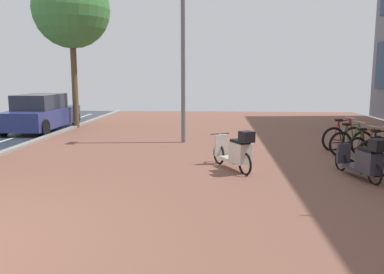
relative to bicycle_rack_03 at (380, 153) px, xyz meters
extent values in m
cube|color=brown|center=(-2.89, -5.22, -0.38)|extent=(14.40, 40.00, 0.05)
torus|color=black|center=(-0.33, -0.87, -0.05)|extent=(0.67, 0.33, 0.69)
torus|color=black|center=(-0.31, -0.11, -0.02)|extent=(0.73, 0.32, 0.74)
cylinder|color=black|center=(0.06, 0.02, 0.25)|extent=(0.32, 0.14, 0.65)
cylinder|color=black|center=(-0.12, -0.04, 0.22)|extent=(0.14, 0.08, 0.59)
cylinder|color=black|center=(0.01, 0.01, 0.54)|extent=(0.39, 0.17, 0.09)
cylinder|color=black|center=(-0.19, -0.07, -0.05)|extent=(0.25, 0.11, 0.08)
cylinder|color=black|center=(-0.24, -0.08, 0.25)|extent=(0.17, 0.08, 0.54)
cube|color=black|center=(-0.17, -0.06, 0.56)|extent=(0.24, 0.16, 0.06)
torus|color=black|center=(-0.34, 0.64, -0.05)|extent=(0.67, 0.30, 0.69)
torus|color=black|center=(0.25, 0.87, -0.05)|extent=(0.67, 0.30, 0.69)
cylinder|color=brown|center=(0.01, 0.78, 0.20)|extent=(0.31, 0.14, 0.60)
cylinder|color=brown|center=(-0.17, 0.71, 0.18)|extent=(0.14, 0.08, 0.55)
cylinder|color=brown|center=(-0.03, 0.76, 0.47)|extent=(0.38, 0.17, 0.08)
cylinder|color=brown|center=(-0.23, 0.69, -0.07)|extent=(0.24, 0.11, 0.07)
cylinder|color=brown|center=(-0.28, 0.67, 0.20)|extent=(0.16, 0.08, 0.50)
cylinder|color=brown|center=(0.20, 0.85, 0.22)|extent=(0.15, 0.08, 0.55)
cube|color=black|center=(-0.21, 0.69, 0.49)|extent=(0.24, 0.16, 0.06)
cylinder|color=#ADADB2|center=(0.15, 0.83, 0.55)|extent=(0.19, 0.46, 0.02)
torus|color=black|center=(-0.51, 1.43, -0.03)|extent=(0.71, 0.25, 0.72)
torus|color=black|center=(0.13, 1.59, -0.03)|extent=(0.71, 0.25, 0.72)
cylinder|color=#2F6935|center=(-0.12, 1.53, 0.22)|extent=(0.32, 0.12, 0.63)
cylinder|color=#2F6935|center=(-0.32, 1.48, 0.20)|extent=(0.15, 0.07, 0.57)
cylinder|color=#2F6935|center=(-0.18, 1.51, 0.51)|extent=(0.40, 0.14, 0.08)
cylinder|color=#2F6935|center=(-0.39, 1.46, -0.06)|extent=(0.26, 0.09, 0.08)
cylinder|color=#2F6935|center=(-0.44, 1.44, 0.22)|extent=(0.17, 0.07, 0.52)
cylinder|color=#2F6935|center=(0.07, 1.58, 0.25)|extent=(0.15, 0.07, 0.57)
cube|color=black|center=(-0.37, 1.46, 0.52)|extent=(0.24, 0.14, 0.06)
cylinder|color=#ADADB2|center=(0.02, 1.56, 0.58)|extent=(0.15, 0.47, 0.02)
torus|color=black|center=(-0.49, 2.19, -0.02)|extent=(0.74, 0.24, 0.74)
torus|color=black|center=(0.13, 2.34, -0.02)|extent=(0.74, 0.24, 0.74)
cylinder|color=maroon|center=(-0.12, 2.28, 0.25)|extent=(0.31, 0.11, 0.65)
cylinder|color=maroon|center=(-0.30, 2.24, 0.22)|extent=(0.14, 0.07, 0.59)
cylinder|color=maroon|center=(-0.17, 2.27, 0.54)|extent=(0.39, 0.12, 0.09)
cylinder|color=maroon|center=(-0.37, 2.22, -0.05)|extent=(0.25, 0.08, 0.08)
cylinder|color=maroon|center=(-0.42, 2.21, 0.25)|extent=(0.17, 0.06, 0.54)
cylinder|color=maroon|center=(0.08, 2.32, 0.27)|extent=(0.15, 0.06, 0.59)
cube|color=black|center=(-0.35, 2.22, 0.55)|extent=(0.23, 0.14, 0.06)
cylinder|color=#ADADB2|center=(0.02, 2.31, 0.61)|extent=(0.13, 0.47, 0.02)
torus|color=black|center=(-0.72, -1.55, -0.15)|extent=(0.16, 0.46, 0.47)
torus|color=black|center=(-1.03, -0.31, -0.15)|extent=(0.16, 0.46, 0.47)
cube|color=#37353F|center=(-0.88, -0.93, -0.17)|extent=(0.44, 0.76, 0.08)
cube|color=#37353F|center=(-0.78, -1.33, 0.06)|extent=(0.43, 0.62, 0.46)
cube|color=black|center=(-0.78, -1.33, 0.33)|extent=(0.38, 0.56, 0.06)
cylinder|color=#37353F|center=(-1.02, -0.34, 0.09)|extent=(0.10, 0.13, 0.47)
cube|color=#37353F|center=(-1.01, -0.41, 0.06)|extent=(0.33, 0.15, 0.46)
cylinder|color=black|center=(-1.02, -0.36, 0.32)|extent=(0.51, 0.15, 0.03)
cube|color=black|center=(-0.71, -1.60, 0.48)|extent=(0.34, 0.34, 0.24)
torus|color=black|center=(-3.33, -0.88, -0.11)|extent=(0.30, 0.50, 0.54)
torus|color=black|center=(-3.91, 0.21, -0.11)|extent=(0.30, 0.50, 0.54)
cube|color=beige|center=(-3.62, -0.34, -0.14)|extent=(0.57, 0.74, 0.08)
cube|color=beige|center=(-3.43, -0.69, 0.10)|extent=(0.52, 0.62, 0.48)
cube|color=black|center=(-3.43, -0.69, 0.37)|extent=(0.46, 0.56, 0.06)
cylinder|color=beige|center=(-3.90, 0.19, 0.15)|extent=(0.12, 0.14, 0.54)
cube|color=beige|center=(-3.87, 0.12, 0.13)|extent=(0.32, 0.22, 0.53)
cylinder|color=black|center=(-3.89, 0.17, 0.42)|extent=(0.47, 0.27, 0.03)
cube|color=black|center=(-3.30, -0.93, 0.52)|extent=(0.38, 0.38, 0.24)
cube|color=navy|center=(-11.12, 5.99, 0.17)|extent=(1.65, 4.29, 0.70)
cube|color=#282D38|center=(-11.12, 5.85, 0.82)|extent=(1.39, 2.31, 0.60)
cylinder|color=black|center=(-11.91, 7.62, -0.05)|extent=(0.20, 0.62, 0.62)
cylinder|color=black|center=(-10.34, 7.62, -0.05)|extent=(0.20, 0.62, 0.62)
cylinder|color=black|center=(-11.91, 4.37, -0.05)|extent=(0.20, 0.62, 0.62)
cylinder|color=black|center=(-10.34, 4.37, -0.05)|extent=(0.20, 0.62, 0.62)
cylinder|color=slate|center=(-5.09, 3.34, 2.37)|extent=(0.14, 0.14, 5.44)
cylinder|color=brown|center=(-10.03, 6.86, 1.55)|extent=(0.25, 0.25, 3.81)
sphere|color=#417F3C|center=(-10.03, 6.86, 4.57)|extent=(3.17, 3.17, 3.17)
camera|label=1|loc=(-3.97, -9.60, 1.87)|focal=36.69mm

